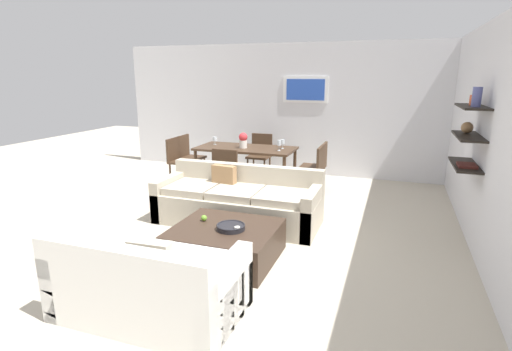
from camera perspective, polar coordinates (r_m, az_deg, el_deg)
name	(u,v)px	position (r m, az deg, el deg)	size (l,w,h in m)	color
ground_plane	(230,230)	(5.50, -3.81, -7.82)	(18.00, 18.00, 0.00)	#BCB29E
back_wall_unit	(309,110)	(8.41, 7.59, 9.30)	(8.40, 0.09, 2.70)	silver
right_wall_shelf_unit	(484,137)	(5.41, 29.94, 4.80)	(0.34, 8.20, 2.70)	silver
sofa_beige	(238,203)	(5.69, -2.59, -3.89)	(2.31, 0.90, 0.78)	#B2A893
loveseat_white	(149,284)	(3.71, -15.13, -14.81)	(1.58, 0.90, 0.78)	white
coffee_table	(225,243)	(4.64, -4.42, -9.60)	(1.16, 1.05, 0.38)	#38281E
decorative_bowl	(231,227)	(4.49, -3.64, -7.35)	(0.32, 0.32, 0.06)	black
candle_jar	(237,230)	(4.40, -2.72, -7.77)	(0.06, 0.06, 0.07)	silver
apple_on_coffee_table	(204,218)	(4.77, -7.47, -6.07)	(0.07, 0.07, 0.07)	#669E2D
dining_table	(246,151)	(7.43, -1.50, 3.50)	(1.83, 0.87, 0.75)	#422D1E
dining_chair_head	(260,152)	(8.24, 0.61, 3.34)	(0.44, 0.44, 0.88)	#422D1E
dining_chair_left_near	(179,158)	(7.85, -11.05, 2.54)	(0.44, 0.44, 0.88)	#422D1E
dining_chair_right_near	(313,168)	(6.92, 8.19, 1.08)	(0.44, 0.44, 0.88)	#422D1E
dining_chair_right_far	(317,163)	(7.29, 8.81, 1.75)	(0.44, 0.44, 0.88)	#422D1E
dining_chair_foot	(228,170)	(6.70, -4.07, 0.76)	(0.44, 0.44, 0.88)	#422D1E
dining_chair_left_far	(188,154)	(8.19, -9.67, 3.07)	(0.44, 0.44, 0.88)	#422D1E
wine_glass_right_far	(282,142)	(7.28, 3.81, 4.84)	(0.08, 0.08, 0.17)	silver
wine_glass_right_near	(279,143)	(7.08, 3.33, 4.64)	(0.06, 0.06, 0.19)	silver
wine_glass_left_far	(215,139)	(7.76, -5.92, 5.21)	(0.08, 0.08, 0.15)	silver
centerpiece_vase	(243,140)	(7.34, -1.85, 5.13)	(0.16, 0.16, 0.28)	silver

